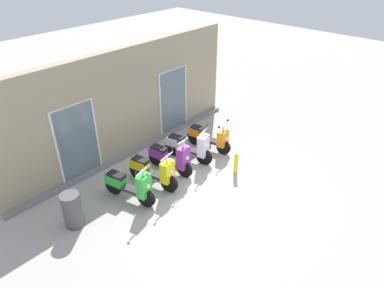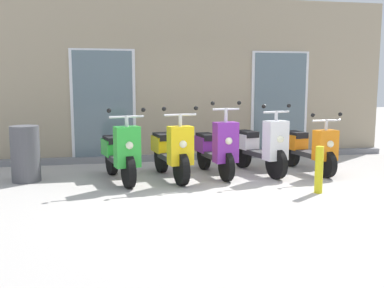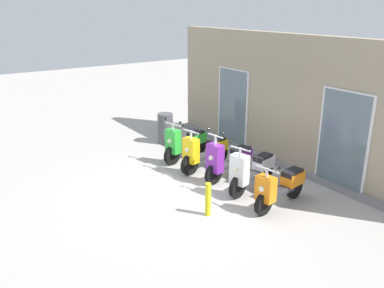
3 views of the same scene
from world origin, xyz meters
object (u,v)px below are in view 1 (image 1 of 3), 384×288
Objects in this scene: scooter_green at (130,185)px; scooter_white at (189,146)px; scooter_orange at (209,137)px; trash_bin at (72,210)px; scooter_yellow at (153,171)px; scooter_purple at (171,157)px; curb_bollard at (236,163)px.

scooter_white is at bearing 3.21° from scooter_green.
scooter_white is at bearing 177.93° from scooter_orange.
trash_bin is (-4.92, 0.18, 0.02)m from scooter_orange.
scooter_purple reaches higher than scooter_yellow.
scooter_yellow is 0.81m from scooter_purple.
scooter_yellow is 1.05× the size of scooter_purple.
scooter_orange is (1.74, -0.02, -0.04)m from scooter_purple.
curb_bollard is at bearing -51.43° from scooter_purple.
scooter_white is 2.31× the size of curb_bollard.
curb_bollard is at bearing -76.12° from scooter_white.
scooter_orange is at bearing 69.89° from curb_bollard.
scooter_purple is 3.19m from trash_bin.
scooter_white reaches higher than scooter_yellow.
scooter_yellow is (0.86, 0.02, 0.00)m from scooter_green.
scooter_yellow is at bearing -6.37° from trash_bin.
scooter_green is 0.97× the size of scooter_yellow.
curb_bollard is (0.37, -1.51, -0.15)m from scooter_white.
trash_bin is at bearing 177.88° from scooter_white.
scooter_white is (2.49, 0.14, 0.02)m from scooter_green.
scooter_green is 2.27× the size of curb_bollard.
scooter_white is (0.82, 0.01, 0.01)m from scooter_purple.
scooter_green is 0.86m from scooter_yellow.
scooter_green is at bearing -10.71° from trash_bin.
scooter_white reaches higher than trash_bin.
scooter_purple reaches higher than scooter_green.
scooter_white is 4.01m from trash_bin.
scooter_orange is at bearing 1.79° from scooter_green.
curb_bollard is (1.20, -1.50, -0.14)m from scooter_purple.
scooter_yellow is 1.04× the size of scooter_orange.
scooter_white reaches higher than scooter_green.
scooter_purple is at bearing 7.68° from scooter_yellow.
scooter_white is 1.56m from curb_bollard.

